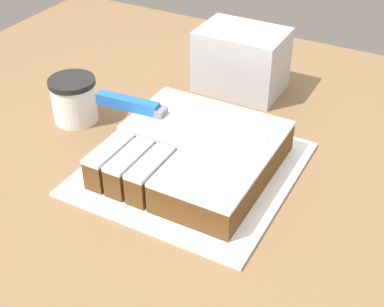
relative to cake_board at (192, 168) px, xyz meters
name	(u,v)px	position (x,y,z in m)	size (l,w,h in m)	color
countertop	(189,290)	(-0.06, 0.09, -0.46)	(1.40, 1.10, 0.92)	brown
cake_board	(192,168)	(0.00, 0.00, 0.00)	(0.35, 0.36, 0.01)	white
cake	(195,153)	(0.00, 0.00, 0.03)	(0.28, 0.28, 0.06)	brown
knife	(146,109)	(-0.12, 0.04, 0.07)	(0.34, 0.05, 0.02)	silver
coffee_cup	(74,99)	(-0.29, 0.04, 0.04)	(0.09, 0.09, 0.09)	white
storage_box	(241,60)	(-0.05, 0.32, 0.07)	(0.18, 0.13, 0.14)	#B2B2B7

